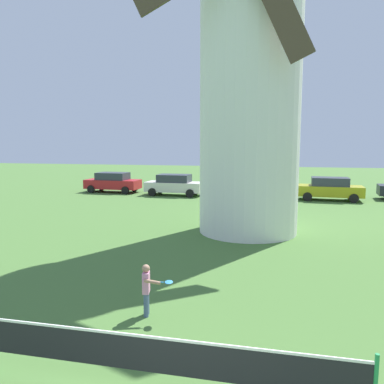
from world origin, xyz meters
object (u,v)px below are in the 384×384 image
at_px(windmill, 251,62).
at_px(parked_car_mustard, 330,188).
at_px(parked_car_red, 113,182).
at_px(parked_car_cream, 174,185).
at_px(tennis_net, 163,356).
at_px(player_far, 147,287).
at_px(parked_car_green, 252,185).

bearing_deg(windmill, parked_car_mustard, 65.35).
height_order(parked_car_red, parked_car_cream, same).
bearing_deg(tennis_net, parked_car_red, 115.92).
bearing_deg(player_far, windmill, 79.51).
distance_m(parked_car_red, parked_car_mustard, 16.18).
bearing_deg(player_far, parked_car_cream, 103.34).
height_order(player_far, parked_car_mustard, parked_car_mustard).
relative_size(windmill, tennis_net, 2.53).
distance_m(tennis_net, parked_car_green, 22.73).
height_order(windmill, parked_car_mustard, windmill).
relative_size(windmill, parked_car_mustard, 3.48).
bearing_deg(parked_car_cream, player_far, -76.66).
relative_size(player_far, parked_car_mustard, 0.27).
bearing_deg(tennis_net, parked_car_green, 90.20).
xyz_separation_m(windmill, parked_car_green, (-0.53, 11.42, -6.43)).
relative_size(windmill, player_far, 12.70).
height_order(parked_car_green, parked_car_mustard, same).
bearing_deg(windmill, parked_car_green, 92.66).
xyz_separation_m(parked_car_cream, parked_car_green, (5.63, 0.93, -0.00)).
relative_size(tennis_net, parked_car_mustard, 1.38).
height_order(parked_car_cream, parked_car_mustard, same).
distance_m(player_far, parked_car_red, 22.16).
bearing_deg(parked_car_red, parked_car_mustard, -2.73).
height_order(player_far, parked_car_red, parked_car_red).
bearing_deg(tennis_net, player_far, 114.03).
bearing_deg(windmill, tennis_net, -92.29).
xyz_separation_m(tennis_net, parked_car_cream, (-5.71, 21.79, 0.12)).
xyz_separation_m(player_far, parked_car_cream, (-4.55, 19.19, 0.13)).
height_order(parked_car_cream, parked_car_green, same).
relative_size(tennis_net, parked_car_green, 1.38).
height_order(parked_car_red, parked_car_green, same).
distance_m(windmill, parked_car_red, 17.21).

